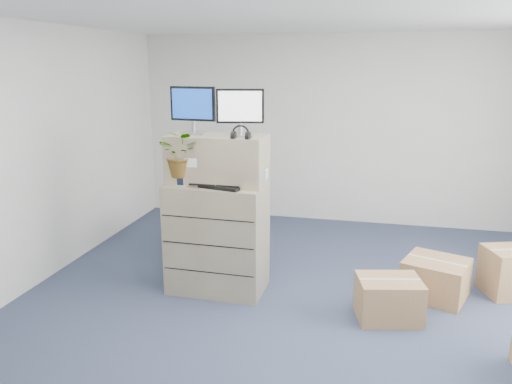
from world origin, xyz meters
TOP-DOWN VIEW (x-y plane):
  - ground at (0.00, 0.00)m, footprint 7.00×7.00m
  - wall_back at (0.00, 3.51)m, footprint 6.00×0.02m
  - filing_cabinet_lower at (-1.02, 0.75)m, footprint 1.01×0.63m
  - filing_cabinet_upper at (-1.02, 0.81)m, footprint 1.01×0.52m
  - monitor_left at (-1.29, 0.85)m, footprint 0.49×0.21m
  - monitor_right at (-0.77, 0.79)m, footprint 0.47×0.23m
  - headphones at (-0.72, 0.62)m, footprint 0.18×0.02m
  - keyboard at (-0.99, 0.65)m, footprint 0.63×0.38m
  - mouse at (-0.70, 0.65)m, footprint 0.13×0.10m
  - water_bottle at (-0.93, 0.82)m, footprint 0.09×0.09m
  - phone_dock at (-1.05, 0.83)m, footprint 0.07×0.05m
  - external_drive at (-0.69, 0.90)m, footprint 0.22×0.17m
  - tissue_box at (-0.64, 0.84)m, footprint 0.27×0.15m
  - potted_plant at (-1.34, 0.64)m, footprint 0.50×0.54m
  - office_chair at (-1.35, 1.61)m, footprint 0.69×0.65m
  - cardboard_boxes at (1.57, 0.77)m, footprint 2.08×2.06m

SIDE VIEW (x-z plane):
  - ground at x=0.00m, z-range 0.00..0.00m
  - cardboard_boxes at x=1.57m, z-range -0.09..0.57m
  - office_chair at x=-1.35m, z-range 0.00..0.69m
  - filing_cabinet_lower at x=-1.02m, z-range 0.00..1.16m
  - keyboard at x=-0.99m, z-range 1.16..1.19m
  - mouse at x=-0.70m, z-range 1.16..1.20m
  - external_drive at x=-0.69m, z-range 1.16..1.23m
  - phone_dock at x=-1.05m, z-range 1.14..1.28m
  - tissue_box at x=-0.64m, z-range 1.23..1.33m
  - water_bottle at x=-0.93m, z-range 1.16..1.48m
  - wall_back at x=0.00m, z-range 0.00..2.80m
  - filing_cabinet_upper at x=-1.02m, z-range 1.16..1.66m
  - potted_plant at x=-1.34m, z-range 1.20..1.65m
  - headphones at x=-0.72m, z-range 1.62..1.80m
  - monitor_right at x=-0.77m, z-range 1.69..2.16m
  - monitor_left at x=-1.29m, z-range 1.69..2.17m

